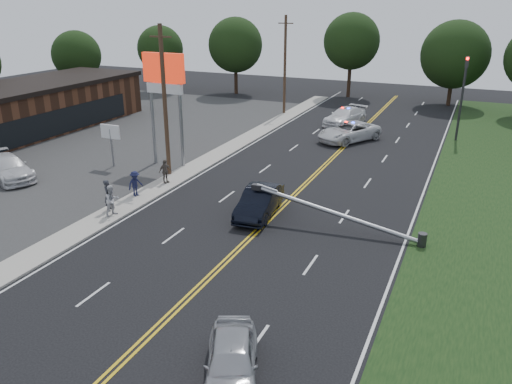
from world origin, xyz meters
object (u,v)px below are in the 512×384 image
at_px(small_sign, 111,135).
at_px(bystander_a, 108,195).
at_px(bystander_d, 165,171).
at_px(bystander_b, 112,200).
at_px(utility_pole_mid, 165,102).
at_px(bystander_c, 135,184).
at_px(crashed_sedan, 259,202).
at_px(emergency_a, 349,132).
at_px(utility_pole_far, 285,65).
at_px(parked_car, 8,168).
at_px(waiting_sedan, 232,361).
at_px(emergency_b, 345,116).
at_px(pylon_sign, 164,83).
at_px(fallen_streetlight, 345,216).
at_px(traffic_signal, 463,92).

distance_m(small_sign, bystander_a, 8.74).
bearing_deg(bystander_d, small_sign, 93.17).
bearing_deg(bystander_b, bystander_a, 71.40).
height_order(utility_pole_mid, bystander_c, utility_pole_mid).
xyz_separation_m(crashed_sedan, bystander_a, (-7.96, -3.12, 0.24)).
xyz_separation_m(small_sign, bystander_a, (5.29, -6.84, -1.30)).
height_order(utility_pole_mid, bystander_b, utility_pole_mid).
bearing_deg(emergency_a, bystander_d, -88.03).
relative_size(utility_pole_far, bystander_b, 5.69).
distance_m(parked_car, bystander_c, 10.03).
bearing_deg(waiting_sedan, emergency_b, 74.94).
bearing_deg(emergency_a, utility_pole_mid, -93.17).
bearing_deg(bystander_b, bystander_c, 30.68).
height_order(pylon_sign, crashed_sedan, pylon_sign).
height_order(waiting_sedan, emergency_a, emergency_a).
bearing_deg(crashed_sedan, emergency_a, 81.41).
distance_m(small_sign, crashed_sedan, 13.85).
distance_m(utility_pole_far, bystander_a, 29.13).
bearing_deg(fallen_streetlight, small_sign, 167.60).
distance_m(fallen_streetlight, emergency_a, 18.52).
bearing_deg(small_sign, traffic_signal, 38.90).
height_order(utility_pole_far, emergency_a, utility_pole_far).
distance_m(fallen_streetlight, bystander_d, 12.79).
bearing_deg(bystander_a, small_sign, 20.06).
distance_m(parked_car, bystander_b, 10.92).
relative_size(parked_car, bystander_c, 3.43).
xyz_separation_m(utility_pole_far, crashed_sedan, (8.45, -25.72, -4.30)).
xyz_separation_m(small_sign, bystander_d, (5.61, -1.66, -1.42)).
height_order(utility_pole_mid, bystander_a, utility_pole_mid).
height_order(traffic_signal, bystander_b, traffic_signal).
xyz_separation_m(utility_pole_far, emergency_b, (7.20, -2.25, -4.27)).
distance_m(utility_pole_mid, utility_pole_far, 22.00).
distance_m(traffic_signal, crashed_sedan, 23.77).
xyz_separation_m(bystander_b, bystander_c, (-0.67, 2.96, -0.09)).
xyz_separation_m(small_sign, waiting_sedan, (17.74, -16.08, -1.63)).
bearing_deg(bystander_d, utility_pole_far, 21.65).
bearing_deg(parked_car, utility_pole_mid, -39.39).
xyz_separation_m(pylon_sign, parked_car, (-8.24, -7.05, -5.21)).
xyz_separation_m(traffic_signal, waiting_sedan, (-4.56, -34.08, -3.50)).
distance_m(traffic_signal, waiting_sedan, 34.56).
xyz_separation_m(waiting_sedan, emergency_a, (-3.88, 30.08, 0.11)).
bearing_deg(emergency_b, pylon_sign, -100.46).
xyz_separation_m(small_sign, fallen_streetlight, (18.19, -4.00, -1.41)).
relative_size(traffic_signal, bystander_c, 4.48).
distance_m(fallen_streetlight, parked_car, 22.95).
bearing_deg(utility_pole_mid, fallen_streetlight, -16.64).
xyz_separation_m(utility_pole_mid, utility_pole_far, (0.00, 22.00, 0.00)).
height_order(pylon_sign, fallen_streetlight, pylon_sign).
xyz_separation_m(utility_pole_mid, parked_car, (-9.54, -5.05, -4.30)).
bearing_deg(waiting_sedan, emergency_a, 73.19).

